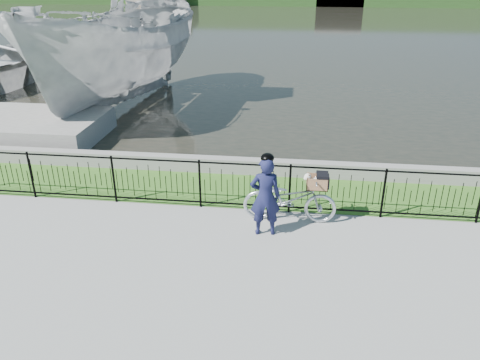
# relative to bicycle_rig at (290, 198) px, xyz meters

# --- Properties ---
(ground) EXTENTS (120.00, 120.00, 0.00)m
(ground) POSITION_rel_bicycle_rig_xyz_m (-1.02, -1.22, -0.53)
(ground) COLOR gray
(ground) RESTS_ON ground
(grass_strip) EXTENTS (60.00, 2.00, 0.01)m
(grass_strip) POSITION_rel_bicycle_rig_xyz_m (-1.02, 1.38, -0.52)
(grass_strip) COLOR #386720
(grass_strip) RESTS_ON ground
(water) EXTENTS (120.00, 120.00, 0.00)m
(water) POSITION_rel_bicycle_rig_xyz_m (-1.02, 31.78, -0.53)
(water) COLOR black
(water) RESTS_ON ground
(quay_wall) EXTENTS (60.00, 0.30, 0.40)m
(quay_wall) POSITION_rel_bicycle_rig_xyz_m (-1.02, 2.38, -0.33)
(quay_wall) COLOR gray
(quay_wall) RESTS_ON ground
(fence) EXTENTS (14.00, 0.06, 1.15)m
(fence) POSITION_rel_bicycle_rig_xyz_m (-1.02, 0.38, 0.05)
(fence) COLOR black
(fence) RESTS_ON ground
(bicycle_rig) EXTENTS (1.97, 0.69, 1.15)m
(bicycle_rig) POSITION_rel_bicycle_rig_xyz_m (0.00, 0.00, 0.00)
(bicycle_rig) COLOR silver
(bicycle_rig) RESTS_ON ground
(cyclist) EXTENTS (0.66, 0.48, 1.75)m
(cyclist) POSITION_rel_bicycle_rig_xyz_m (-0.49, -0.60, 0.34)
(cyclist) COLOR #15183A
(cyclist) RESTS_ON ground
(boat_near) EXTENTS (5.53, 10.98, 5.85)m
(boat_near) POSITION_rel_bicycle_rig_xyz_m (-6.48, 7.83, 1.60)
(boat_near) COLOR #B4B4B4
(boat_near) RESTS_ON water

